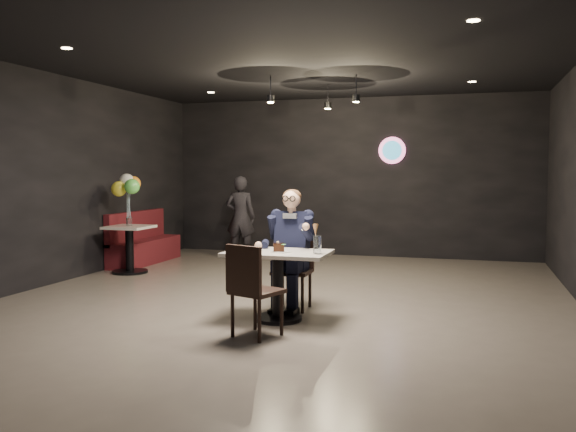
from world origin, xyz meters
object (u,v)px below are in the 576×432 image
(chair_near, at_px, (257,290))
(booth_bench, at_px, (145,237))
(main_table, at_px, (278,286))
(sundae_glass, at_px, (317,245))
(seated_man, at_px, (292,248))
(balloon_vase, at_px, (129,221))
(passerby, at_px, (241,217))
(chair_far, at_px, (292,270))
(side_table, at_px, (130,248))

(chair_near, relative_size, booth_bench, 0.51)
(main_table, distance_m, sundae_glass, 0.66)
(seated_man, bearing_deg, sundae_glass, -53.66)
(main_table, relative_size, sundae_glass, 5.76)
(main_table, height_order, balloon_vase, balloon_vase)
(chair_near, bearing_deg, passerby, 133.28)
(booth_bench, xyz_separation_m, passerby, (1.38, 1.10, 0.31))
(chair_far, bearing_deg, seated_man, -45.00)
(chair_far, height_order, seated_man, seated_man)
(main_table, height_order, booth_bench, booth_bench)
(main_table, relative_size, balloon_vase, 7.86)
(sundae_glass, relative_size, passerby, 0.13)
(main_table, bearing_deg, chair_far, 90.00)
(seated_man, bearing_deg, side_table, 151.67)
(seated_man, height_order, sundae_glass, seated_man)
(main_table, xyz_separation_m, balloon_vase, (-3.19, 2.27, 0.44))
(chair_near, relative_size, passerby, 0.60)
(chair_far, height_order, passerby, passerby)
(balloon_vase, bearing_deg, booth_bench, 106.70)
(side_table, distance_m, passerby, 2.38)
(sundae_glass, xyz_separation_m, booth_bench, (-3.94, 3.33, -0.39))
(sundae_glass, relative_size, balloon_vase, 1.37)
(chair_far, distance_m, sundae_glass, 0.86)
(chair_near, height_order, side_table, chair_near)
(main_table, xyz_separation_m, chair_near, (0.00, -0.67, 0.09))
(chair_far, xyz_separation_m, sundae_glass, (0.45, -0.62, 0.39))
(booth_bench, height_order, balloon_vase, booth_bench)
(seated_man, height_order, balloon_vase, seated_man)
(balloon_vase, bearing_deg, side_table, 0.00)
(booth_bench, relative_size, side_table, 2.27)
(chair_near, distance_m, passerby, 5.47)
(seated_man, height_order, side_table, seated_man)
(sundae_glass, bearing_deg, balloon_vase, 147.33)
(main_table, height_order, chair_far, chair_far)
(sundae_glass, xyz_separation_m, balloon_vase, (-3.64, 2.33, -0.03))
(booth_bench, xyz_separation_m, balloon_vase, (0.30, -1.00, 0.37))
(seated_man, relative_size, balloon_vase, 10.29)
(chair_far, xyz_separation_m, passerby, (-2.11, 3.81, 0.30))
(seated_man, xyz_separation_m, sundae_glass, (0.45, -0.62, 0.13))
(chair_near, distance_m, booth_bench, 5.26)
(seated_man, relative_size, side_table, 1.79)
(sundae_glass, height_order, booth_bench, sundae_glass)
(passerby, bearing_deg, side_table, 58.14)
(chair_near, height_order, passerby, passerby)
(chair_near, distance_m, balloon_vase, 4.35)
(balloon_vase, bearing_deg, main_table, -35.44)
(booth_bench, bearing_deg, seated_man, -37.94)
(sundae_glass, distance_m, side_table, 4.34)
(sundae_glass, distance_m, booth_bench, 5.17)
(sundae_glass, bearing_deg, chair_far, 126.34)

